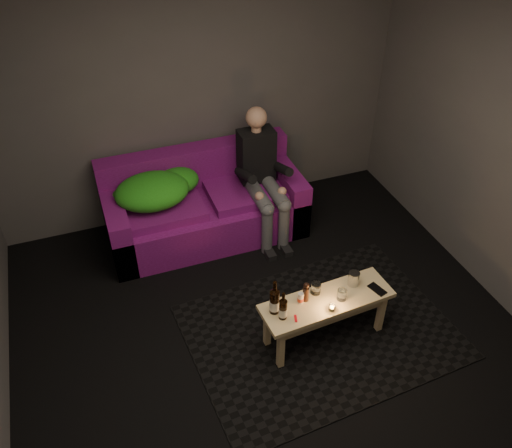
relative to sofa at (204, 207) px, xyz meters
The scene contains 17 objects.
floor 1.84m from the sofa, 86.50° to the right, with size 4.50×4.50×0.00m, color black.
room 1.91m from the sofa, 85.28° to the right, with size 4.50×4.50×4.50m.
rug 1.72m from the sofa, 72.45° to the right, with size 2.09×1.52×0.01m, color black.
sofa is the anchor object (origin of this frame).
green_blanket 0.54m from the sofa, behind, with size 0.83×0.57×0.28m.
person 0.68m from the sofa, 15.55° to the right, with size 0.34×0.78×1.26m.
coffee_table 1.75m from the sofa, 72.95° to the right, with size 1.07×0.40×0.43m.
beer_bottle_a 1.66m from the sofa, 87.06° to the right, with size 0.08×0.08×0.30m.
beer_bottle_b 1.74m from the sofa, 85.99° to the right, with size 0.06×0.06×0.25m.
salt_shaker 1.66m from the sofa, 79.37° to the right, with size 0.04×0.04×0.09m, color silver.
pepper_mill 1.66m from the sofa, 77.71° to the right, with size 0.05×0.05×0.13m, color black.
tumbler_back 1.65m from the sofa, 73.74° to the right, with size 0.08×0.08×0.09m, color white.
tealight 1.85m from the sofa, 74.41° to the right, with size 0.05×0.05×0.04m.
tumbler_front 1.82m from the sofa, 70.14° to the right, with size 0.07×0.07×0.09m, color white.
steel_cup 1.78m from the sofa, 64.00° to the right, with size 0.09×0.09×0.12m, color #A9ACB0.
smartphone 1.95m from the sofa, 61.64° to the right, with size 0.07×0.15×0.01m, color black.
red_lighter 1.78m from the sofa, 83.39° to the right, with size 0.02×0.06×0.01m, color red.
Camera 1 is at (-1.12, -2.39, 3.43)m, focal length 38.00 mm.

